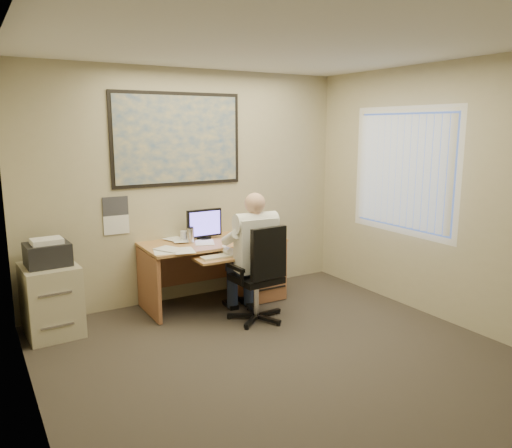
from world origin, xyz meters
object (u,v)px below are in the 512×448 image
desk (237,262)px  filing_cabinet (51,293)px  office_chair (258,293)px  person (255,257)px

desk → filing_cabinet: bearing=-179.8°
filing_cabinet → office_chair: size_ratio=0.93×
desk → person: bearing=-103.3°
office_chair → person: 0.39m
desk → office_chair: size_ratio=1.52×
desk → filing_cabinet: (-2.11, -0.01, -0.02)m
office_chair → person: (0.00, 0.08, 0.38)m
filing_cabinet → person: bearing=-22.8°
desk → person: size_ratio=1.17×
filing_cabinet → office_chair: 2.09m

